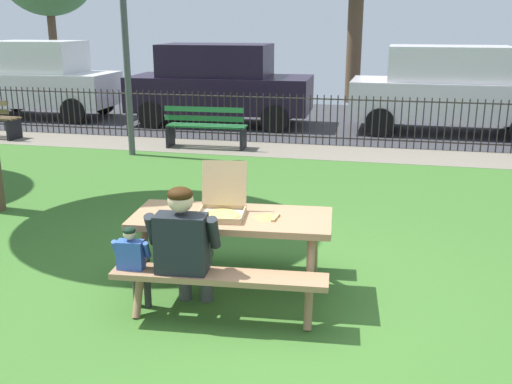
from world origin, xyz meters
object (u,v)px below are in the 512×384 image
pizza_box_open (222,206)px  pizza_slice_on_table (268,217)px  picnic_table_foreground (232,233)px  park_bench_center (206,128)px  parked_car_left (219,83)px  lamp_post_walkway (125,29)px  adult_at_table (185,245)px  parked_car_far_left (40,79)px  child_at_table (134,261)px  parked_car_center (450,89)px

pizza_box_open → pizza_slice_on_table: pizza_box_open is taller
picnic_table_foreground → pizza_slice_on_table: pizza_slice_on_table is taller
park_bench_center → parked_car_left: size_ratio=0.36×
pizza_slice_on_table → lamp_post_walkway: 6.69m
picnic_table_foreground → adult_at_table: adult_at_table is taller
picnic_table_foreground → pizza_box_open: size_ratio=3.73×
parked_car_far_left → parked_car_left: 4.89m
parked_car_left → pizza_slice_on_table: bearing=-71.3°
child_at_table → park_bench_center: size_ratio=0.52×
adult_at_table → parked_car_left: (-2.46, 9.55, 0.35)m
adult_at_table → parked_car_center: parked_car_center is taller
picnic_table_foreground → parked_car_left: 9.44m
adult_at_table → pizza_slice_on_table: bearing=41.1°
pizza_slice_on_table → child_at_table: size_ratio=0.26×
child_at_table → parked_car_far_left: parked_car_far_left is taller
adult_at_table → parked_car_far_left: 12.06m
adult_at_table → pizza_box_open: bearing=71.2°
picnic_table_foreground → parked_car_far_left: size_ratio=0.48×
picnic_table_foreground → parked_car_left: size_ratio=0.43×
pizza_slice_on_table → lamp_post_walkway: size_ratio=0.06×
picnic_table_foreground → parked_car_far_left: (-7.62, 9.03, 0.41)m
pizza_box_open → lamp_post_walkway: lamp_post_walkway is taller
park_bench_center → parked_car_center: size_ratio=0.36×
parked_car_far_left → parked_car_center: 10.29m
picnic_table_foreground → pizza_slice_on_table: (0.34, 0.00, 0.18)m
lamp_post_walkway → parked_car_left: (0.68, 3.70, -1.33)m
adult_at_table → picnic_table_foreground: bearing=63.0°
pizza_slice_on_table → parked_car_left: bearing=108.7°
child_at_table → parked_car_left: size_ratio=0.19×
child_at_table → parked_car_far_left: (-6.91, 9.62, 0.50)m
child_at_table → parked_car_far_left: size_ratio=0.21×
picnic_table_foreground → parked_car_left: bearing=106.8°
lamp_post_walkway → parked_car_far_left: (-4.21, 3.70, -1.32)m
child_at_table → parked_car_center: (3.38, 9.62, 0.50)m
child_at_table → parked_car_left: parked_car_left is taller
child_at_table → lamp_post_walkway: lamp_post_walkway is taller
pizza_box_open → parked_car_center: 9.44m
pizza_slice_on_table → park_bench_center: 6.72m
parked_car_far_left → park_bench_center: bearing=-27.5°
pizza_box_open → parked_car_center: size_ratio=0.12×
lamp_post_walkway → parked_car_far_left: 5.76m
lamp_post_walkway → parked_car_center: lamp_post_walkway is taller
pizza_box_open → park_bench_center: 6.58m
pizza_box_open → parked_car_far_left: parked_car_far_left is taller
pizza_slice_on_table → child_at_table: (-1.04, -0.59, -0.27)m
parked_car_center → picnic_table_foreground: bearing=-106.5°
pizza_box_open → pizza_slice_on_table: size_ratio=2.41×
parked_car_center → pizza_box_open: bearing=-107.0°
parked_car_left → parked_car_center: same height
picnic_table_foreground → pizza_slice_on_table: 0.38m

